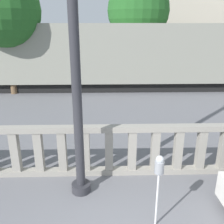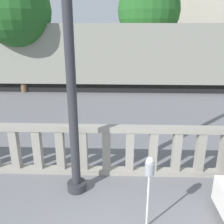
{
  "view_description": "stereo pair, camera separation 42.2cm",
  "coord_description": "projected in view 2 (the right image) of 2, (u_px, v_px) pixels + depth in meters",
  "views": [
    {
      "loc": [
        -0.37,
        -2.85,
        3.65
      ],
      "look_at": [
        -0.19,
        3.77,
        1.35
      ],
      "focal_mm": 40.0,
      "sensor_mm": 36.0,
      "label": 1
    },
    {
      "loc": [
        0.05,
        -2.85,
        3.65
      ],
      "look_at": [
        -0.19,
        3.77,
        1.35
      ],
      "focal_mm": 40.0,
      "sensor_mm": 36.0,
      "label": 2
    }
  ],
  "objects": [
    {
      "name": "train_near",
      "position": [
        141.0,
        56.0,
        14.64
      ],
      "size": [
        24.67,
        2.73,
        4.37
      ],
      "color": "black",
      "rests_on": "ground"
    },
    {
      "name": "parking_meter",
      "position": [
        149.0,
        172.0,
        4.39
      ],
      "size": [
        0.17,
        0.17,
        1.5
      ],
      "color": "silver",
      "rests_on": "ground"
    },
    {
      "name": "lamppost",
      "position": [
        69.0,
        39.0,
        4.75
      ],
      "size": [
        0.44,
        0.44,
        6.91
      ],
      "color": "#2D2D33",
      "rests_on": "ground"
    },
    {
      "name": "train_far",
      "position": [
        67.0,
        43.0,
        29.58
      ],
      "size": [
        22.17,
        3.14,
        3.81
      ],
      "color": "black",
      "rests_on": "ground"
    },
    {
      "name": "tree_left",
      "position": [
        149.0,
        11.0,
        15.35
      ],
      "size": [
        3.83,
        3.83,
        6.44
      ],
      "color": "brown",
      "rests_on": "ground"
    },
    {
      "name": "tree_right",
      "position": [
        15.0,
        11.0,
        13.05
      ],
      "size": [
        3.76,
        3.76,
        6.28
      ],
      "color": "brown",
      "rests_on": "ground"
    },
    {
      "name": "balustrade",
      "position": [
        118.0,
        151.0,
        6.28
      ],
      "size": [
        16.47,
        0.24,
        1.33
      ],
      "color": "gray",
      "rests_on": "ground"
    }
  ]
}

